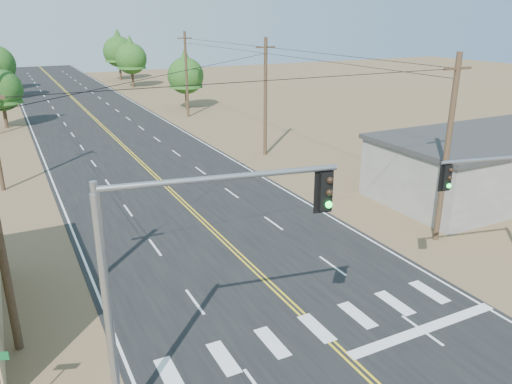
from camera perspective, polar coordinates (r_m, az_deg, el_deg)
road at (r=38.89m, az=-11.33°, el=1.69°), size 15.00×200.00×0.02m
building_right at (r=37.35m, az=24.82°, el=2.70°), size 15.00×8.00×4.00m
utility_pole_right_near at (r=27.74m, az=21.01°, el=4.59°), size 1.80×0.30×10.00m
utility_pole_right_mid at (r=43.38m, az=1.08°, el=10.83°), size 1.80×0.30×10.00m
utility_pole_right_far at (r=61.60m, az=-7.96°, el=13.22°), size 1.80×0.30×10.00m
signal_mast_left at (r=14.06m, az=-9.00°, el=-7.70°), size 6.70×1.51×7.74m
tree_left_near at (r=61.14m, az=-27.21°, el=10.76°), size 4.50×4.50×7.50m
tree_right_near at (r=67.10m, az=-8.06°, el=13.42°), size 4.69×4.69×7.82m
tree_right_mid at (r=90.39m, az=-14.11°, el=14.91°), size 5.22×5.22×8.70m
tree_right_far at (r=101.63m, az=-15.46°, el=15.54°), size 5.73×5.73×9.56m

